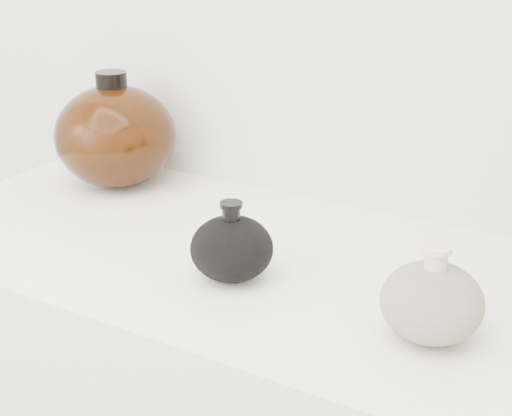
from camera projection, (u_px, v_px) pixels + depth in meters
The scene contains 3 objects.
black_gourd_vase at pixel (232, 248), 0.95m from camera, with size 0.11×0.11×0.11m.
cream_gourd_vase at pixel (432, 301), 0.81m from camera, with size 0.12×0.12×0.12m.
left_round_pot at pixel (115, 136), 1.27m from camera, with size 0.27×0.27×0.21m.
Camera 1 is at (0.44, 0.15, 1.35)m, focal length 50.00 mm.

